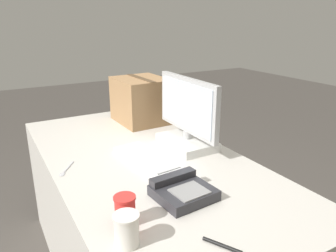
{
  "coord_description": "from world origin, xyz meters",
  "views": [
    {
      "loc": [
        1.37,
        -0.65,
        1.43
      ],
      "look_at": [
        0.01,
        0.13,
        0.9
      ],
      "focal_mm": 35.0,
      "sensor_mm": 36.0,
      "label": 1
    }
  ],
  "objects": [
    {
      "name": "office_desk",
      "position": [
        0.0,
        0.0,
        0.38
      ],
      "size": [
        1.8,
        0.9,
        0.75
      ],
      "color": "beige",
      "rests_on": "ground_plane"
    },
    {
      "name": "pen_marker",
      "position": [
        0.73,
        -0.09,
        0.76
      ],
      "size": [
        0.12,
        0.07,
        0.01
      ],
      "rotation": [
        0.0,
        0.0,
        0.49
      ],
      "color": "black",
      "rests_on": "office_desk"
    },
    {
      "name": "paper_cup_left",
      "position": [
        0.46,
        -0.3,
        0.81
      ],
      "size": [
        0.08,
        0.08,
        0.1
      ],
      "color": "red",
      "rests_on": "office_desk"
    },
    {
      "name": "cardboard_box",
      "position": [
        -0.56,
        0.25,
        0.9
      ],
      "size": [
        0.36,
        0.32,
        0.3
      ],
      "rotation": [
        0.0,
        0.0,
        0.03
      ],
      "color": "#9E754C",
      "rests_on": "office_desk"
    },
    {
      "name": "spoon",
      "position": [
        -0.05,
        -0.39,
        0.76
      ],
      "size": [
        0.14,
        0.1,
        0.0
      ],
      "rotation": [
        0.0,
        0.0,
        5.67
      ],
      "color": "silver",
      "rests_on": "office_desk"
    },
    {
      "name": "desk_phone",
      "position": [
        0.41,
        -0.03,
        0.78
      ],
      "size": [
        0.22,
        0.23,
        0.07
      ],
      "rotation": [
        0.0,
        0.0,
        0.08
      ],
      "color": "#2D2D33",
      "rests_on": "office_desk"
    },
    {
      "name": "monitor",
      "position": [
        -0.03,
        0.27,
        0.9
      ],
      "size": [
        0.51,
        0.22,
        0.38
      ],
      "color": "white",
      "rests_on": "office_desk"
    },
    {
      "name": "paper_cup_right",
      "position": [
        0.57,
        -0.34,
        0.81
      ],
      "size": [
        0.08,
        0.08,
        0.11
      ],
      "color": "white",
      "rests_on": "office_desk"
    },
    {
      "name": "keyboard",
      "position": [
        0.04,
        -0.01,
        0.77
      ],
      "size": [
        0.43,
        0.2,
        0.03
      ],
      "rotation": [
        0.0,
        0.0,
        0.09
      ],
      "color": "silver",
      "rests_on": "office_desk"
    }
  ]
}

